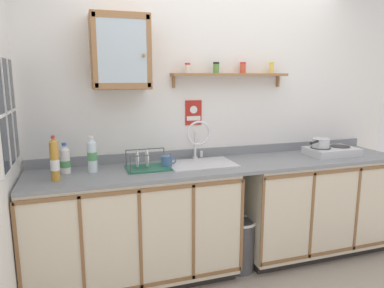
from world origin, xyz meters
The scene contains 19 objects.
floor centered at (0.00, 0.00, 0.00)m, with size 6.31×6.31×0.00m, color #9E9384.
back_wall centered at (0.00, 0.62, 1.32)m, with size 3.91×0.07×2.63m.
lower_cabinet_run centered at (-0.81, 0.29, 0.47)m, with size 1.66×0.61×0.92m.
lower_cabinet_run_right centered at (0.91, 0.29, 0.47)m, with size 1.47×0.61×0.92m.
countertop centered at (0.00, 0.29, 0.94)m, with size 3.27×0.63×0.03m, color gray.
backsplash centered at (0.00, 0.58, 0.99)m, with size 3.27×0.02×0.08m, color gray.
sink centered at (-0.23, 0.33, 0.96)m, with size 0.56×0.41×0.46m.
hot_plate_stove centered at (1.07, 0.29, 0.99)m, with size 0.46×0.30×0.07m.
saucepan centered at (0.96, 0.31, 1.07)m, with size 0.28×0.21×0.09m.
bottle_water_clear_0 centered at (-1.11, 0.35, 1.08)m, with size 0.08×0.08×0.29m.
bottle_juice_amber_1 centered at (-1.37, 0.20, 1.10)m, with size 0.06×0.06×0.33m.
bottle_opaque_white_2 centered at (-1.31, 0.38, 1.05)m, with size 0.08×0.08×0.24m.
dish_rack centered at (-0.69, 0.32, 0.98)m, with size 0.35×0.26×0.16m.
mug centered at (-0.52, 0.33, 1.00)m, with size 0.13×0.09×0.09m.
wall_cabinet centered at (-0.85, 0.46, 1.87)m, with size 0.45×0.29×0.57m.
spice_shelf centered at (0.12, 0.52, 1.71)m, with size 1.09×0.14×0.23m.
warning_sign centered at (-0.21, 0.59, 1.36)m, with size 0.15×0.01×0.22m.
window centered at (-1.65, 0.20, 1.45)m, with size 0.03×0.64×0.75m.
trash_bin centered at (0.10, 0.19, 0.24)m, with size 0.27×0.27×0.46m.
Camera 1 is at (-1.20, -2.42, 1.68)m, focal length 33.10 mm.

